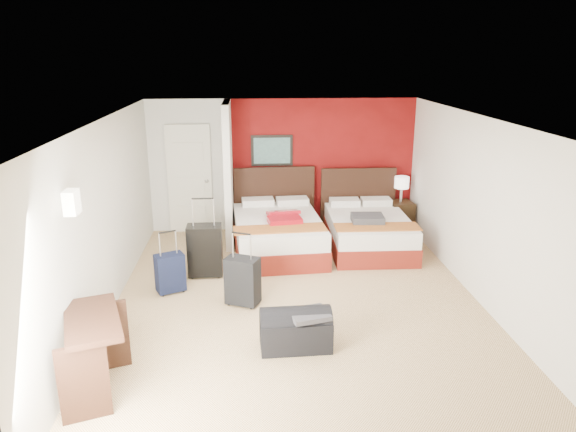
{
  "coord_description": "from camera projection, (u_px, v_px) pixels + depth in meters",
  "views": [
    {
      "loc": [
        -0.63,
        -6.7,
        3.32
      ],
      "look_at": [
        -0.07,
        0.8,
        1.0
      ],
      "focal_mm": 33.35,
      "sensor_mm": 36.0,
      "label": 1
    }
  ],
  "objects": [
    {
      "name": "ground",
      "position": [
        298.0,
        302.0,
        7.4
      ],
      "size": [
        6.5,
        6.5,
        0.0
      ],
      "primitive_type": "plane",
      "color": "tan",
      "rests_on": "ground"
    },
    {
      "name": "room_walls",
      "position": [
        200.0,
        190.0,
        8.29
      ],
      "size": [
        5.02,
        6.52,
        2.5
      ],
      "color": "silver",
      "rests_on": "ground"
    },
    {
      "name": "red_accent_panel",
      "position": [
        322.0,
        165.0,
        10.17
      ],
      "size": [
        3.5,
        0.04,
        2.5
      ],
      "primitive_type": "cube",
      "color": "maroon",
      "rests_on": "ground"
    },
    {
      "name": "partition_wall",
      "position": [
        228.0,
        174.0,
        9.45
      ],
      "size": [
        0.12,
        1.2,
        2.5
      ],
      "primitive_type": "cube",
      "color": "silver",
      "rests_on": "ground"
    },
    {
      "name": "entry_door",
      "position": [
        190.0,
        179.0,
        10.03
      ],
      "size": [
        0.82,
        0.06,
        2.05
      ],
      "primitive_type": "cube",
      "color": "silver",
      "rests_on": "ground"
    },
    {
      "name": "bed_left",
      "position": [
        278.0,
        235.0,
        9.16
      ],
      "size": [
        1.58,
        2.16,
        0.62
      ],
      "primitive_type": "cube",
      "rotation": [
        0.0,
        0.0,
        0.07
      ],
      "color": "white",
      "rests_on": "ground"
    },
    {
      "name": "bed_right",
      "position": [
        369.0,
        233.0,
        9.32
      ],
      "size": [
        1.39,
        1.96,
        0.58
      ],
      "primitive_type": "cube",
      "rotation": [
        0.0,
        0.0,
        -0.02
      ],
      "color": "white",
      "rests_on": "ground"
    },
    {
      "name": "red_suitcase_open",
      "position": [
        284.0,
        217.0,
        8.96
      ],
      "size": [
        0.64,
        0.82,
        0.09
      ],
      "primitive_type": "cube",
      "rotation": [
        0.0,
        0.0,
        0.14
      ],
      "color": "#A60E1A",
      "rests_on": "bed_left"
    },
    {
      "name": "jacket_bundle",
      "position": [
        367.0,
        219.0,
        8.93
      ],
      "size": [
        0.56,
        0.46,
        0.13
      ],
      "primitive_type": "cube",
      "rotation": [
        0.0,
        0.0,
        -0.07
      ],
      "color": "#3D3E43",
      "rests_on": "bed_right"
    },
    {
      "name": "nightstand",
      "position": [
        400.0,
        217.0,
        10.14
      ],
      "size": [
        0.49,
        0.49,
        0.61
      ],
      "primitive_type": "cube",
      "rotation": [
        0.0,
        0.0,
        0.13
      ],
      "color": "black",
      "rests_on": "ground"
    },
    {
      "name": "table_lamp",
      "position": [
        401.0,
        189.0,
        9.98
      ],
      "size": [
        0.35,
        0.35,
        0.48
      ],
      "primitive_type": "cylinder",
      "rotation": [
        0.0,
        0.0,
        -0.37
      ],
      "color": "silver",
      "rests_on": "nightstand"
    },
    {
      "name": "suitcase_black",
      "position": [
        205.0,
        252.0,
        8.16
      ],
      "size": [
        0.52,
        0.33,
        0.78
      ],
      "primitive_type": "cube",
      "rotation": [
        0.0,
        0.0,
        0.0
      ],
      "color": "black",
      "rests_on": "ground"
    },
    {
      "name": "suitcase_charcoal",
      "position": [
        243.0,
        283.0,
        7.24
      ],
      "size": [
        0.51,
        0.43,
        0.65
      ],
      "primitive_type": "cube",
      "rotation": [
        0.0,
        0.0,
        -0.43
      ],
      "color": "black",
      "rests_on": "ground"
    },
    {
      "name": "suitcase_navy",
      "position": [
        170.0,
        274.0,
        7.62
      ],
      "size": [
        0.46,
        0.38,
        0.55
      ],
      "primitive_type": "cube",
      "rotation": [
        0.0,
        0.0,
        0.44
      ],
      "color": "black",
      "rests_on": "ground"
    },
    {
      "name": "duffel_bag",
      "position": [
        296.0,
        331.0,
        6.21
      ],
      "size": [
        0.83,
        0.46,
        0.41
      ],
      "primitive_type": "cube",
      "rotation": [
        0.0,
        0.0,
        0.03
      ],
      "color": "black",
      "rests_on": "ground"
    },
    {
      "name": "jacket_draped",
      "position": [
        309.0,
        314.0,
        6.1
      ],
      "size": [
        0.51,
        0.46,
        0.06
      ],
      "primitive_type": "cube",
      "rotation": [
        0.0,
        0.0,
        0.24
      ],
      "color": "#39393E",
      "rests_on": "duffel_bag"
    },
    {
      "name": "desk",
      "position": [
        96.0,
        355.0,
        5.33
      ],
      "size": [
        0.8,
        1.11,
        0.84
      ],
      "primitive_type": "cube",
      "rotation": [
        0.0,
        0.0,
        0.32
      ],
      "color": "black",
      "rests_on": "ground"
    }
  ]
}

